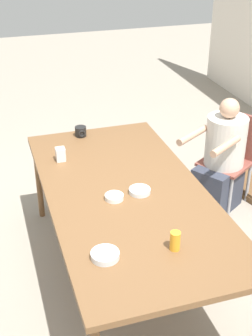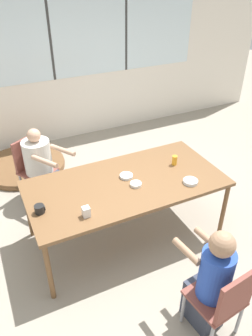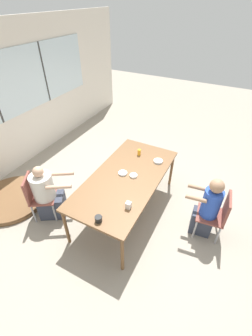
{
  "view_description": "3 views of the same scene",
  "coord_description": "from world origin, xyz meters",
  "px_view_note": "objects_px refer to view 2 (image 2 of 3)",
  "views": [
    {
      "loc": [
        2.54,
        -0.8,
        2.42
      ],
      "look_at": [
        0.0,
        0.0,
        0.95
      ],
      "focal_mm": 50.0,
      "sensor_mm": 36.0,
      "label": 1
    },
    {
      "loc": [
        -1.24,
        -2.59,
        2.81
      ],
      "look_at": [
        0.0,
        0.0,
        0.95
      ],
      "focal_mm": 35.0,
      "sensor_mm": 36.0,
      "label": 2
    },
    {
      "loc": [
        -2.45,
        -1.28,
        3.1
      ],
      "look_at": [
        0.0,
        0.0,
        0.95
      ],
      "focal_mm": 24.0,
      "sensor_mm": 36.0,
      "label": 3
    }
  ],
  "objects_px": {
    "person_man_blue_shirt": "(210,284)",
    "juice_glass": "(175,160)",
    "chair_for_woman_green_shirt": "(32,164)",
    "person_woman_green_shirt": "(42,170)",
    "coffee_mug": "(40,209)",
    "bowl_cereal": "(136,184)",
    "folded_table_stack": "(25,166)",
    "bowl_fruit": "(126,176)",
    "milk_carton_small": "(86,212)",
    "chair_for_man_blue_shirt": "(224,299)",
    "bowl_white_shallow": "(190,181)"
  },
  "relations": [
    {
      "from": "person_man_blue_shirt",
      "to": "bowl_white_shallow",
      "type": "bearing_deg",
      "value": 58.35
    },
    {
      "from": "person_woman_green_shirt",
      "to": "folded_table_stack",
      "type": "xyz_separation_m",
      "value": [
        -0.11,
        0.9,
        -0.41
      ]
    },
    {
      "from": "chair_for_man_blue_shirt",
      "to": "coffee_mug",
      "type": "xyz_separation_m",
      "value": [
        -1.12,
        1.37,
        0.31
      ]
    },
    {
      "from": "person_woman_green_shirt",
      "to": "person_man_blue_shirt",
      "type": "height_order",
      "value": "person_man_blue_shirt"
    },
    {
      "from": "milk_carton_small",
      "to": "bowl_fruit",
      "type": "relative_size",
      "value": 0.71
    },
    {
      "from": "coffee_mug",
      "to": "juice_glass",
      "type": "relative_size",
      "value": 0.88
    },
    {
      "from": "person_woman_green_shirt",
      "to": "bowl_fruit",
      "type": "distance_m",
      "value": 1.3
    },
    {
      "from": "chair_for_woman_green_shirt",
      "to": "coffee_mug",
      "type": "distance_m",
      "value": 1.39
    },
    {
      "from": "chair_for_woman_green_shirt",
      "to": "bowl_white_shallow",
      "type": "height_order",
      "value": "chair_for_woman_green_shirt"
    },
    {
      "from": "chair_for_man_blue_shirt",
      "to": "bowl_cereal",
      "type": "xyz_separation_m",
      "value": [
        -0.11,
        1.37,
        0.28
      ]
    },
    {
      "from": "bowl_fruit",
      "to": "folded_table_stack",
      "type": "relative_size",
      "value": 0.12
    },
    {
      "from": "coffee_mug",
      "to": "person_man_blue_shirt",
      "type": "bearing_deg",
      "value": -47.66
    },
    {
      "from": "person_woman_green_shirt",
      "to": "bowl_cereal",
      "type": "distance_m",
      "value": 1.46
    },
    {
      "from": "chair_for_man_blue_shirt",
      "to": "bowl_cereal",
      "type": "height_order",
      "value": "chair_for_man_blue_shirt"
    },
    {
      "from": "chair_for_woman_green_shirt",
      "to": "coffee_mug",
      "type": "height_order",
      "value": "coffee_mug"
    },
    {
      "from": "folded_table_stack",
      "to": "bowl_fruit",
      "type": "bearing_deg",
      "value": -66.17
    },
    {
      "from": "chair_for_woman_green_shirt",
      "to": "folded_table_stack",
      "type": "bearing_deg",
      "value": -120.43
    },
    {
      "from": "person_man_blue_shirt",
      "to": "chair_for_woman_green_shirt",
      "type": "bearing_deg",
      "value": 103.43
    },
    {
      "from": "chair_for_woman_green_shirt",
      "to": "chair_for_man_blue_shirt",
      "type": "xyz_separation_m",
      "value": [
        0.96,
        -2.72,
        0.0
      ]
    },
    {
      "from": "person_woman_green_shirt",
      "to": "milk_carton_small",
      "type": "height_order",
      "value": "person_woman_green_shirt"
    },
    {
      "from": "folded_table_stack",
      "to": "coffee_mug",
      "type": "bearing_deg",
      "value": -93.91
    },
    {
      "from": "person_woman_green_shirt",
      "to": "bowl_fruit",
      "type": "xyz_separation_m",
      "value": [
        0.74,
        -1.02,
        0.32
      ]
    },
    {
      "from": "chair_for_woman_green_shirt",
      "to": "person_man_blue_shirt",
      "type": "distance_m",
      "value": 2.73
    },
    {
      "from": "coffee_mug",
      "to": "folded_table_stack",
      "type": "distance_m",
      "value": 2.24
    },
    {
      "from": "person_woman_green_shirt",
      "to": "chair_for_man_blue_shirt",
      "type": "bearing_deg",
      "value": 76.51
    },
    {
      "from": "milk_carton_small",
      "to": "folded_table_stack",
      "type": "relative_size",
      "value": 0.08
    },
    {
      "from": "juice_glass",
      "to": "coffee_mug",
      "type": "bearing_deg",
      "value": -173.9
    },
    {
      "from": "juice_glass",
      "to": "bowl_fruit",
      "type": "relative_size",
      "value": 0.79
    },
    {
      "from": "milk_carton_small",
      "to": "coffee_mug",
      "type": "bearing_deg",
      "value": 147.76
    },
    {
      "from": "chair_for_man_blue_shirt",
      "to": "person_woman_green_shirt",
      "type": "bearing_deg",
      "value": 101.88
    },
    {
      "from": "chair_for_man_blue_shirt",
      "to": "person_woman_green_shirt",
      "type": "xyz_separation_m",
      "value": [
        -0.87,
        2.57,
        -0.04
      ]
    },
    {
      "from": "person_woman_green_shirt",
      "to": "chair_for_woman_green_shirt",
      "type": "bearing_deg",
      "value": -90.0
    },
    {
      "from": "chair_for_man_blue_shirt",
      "to": "milk_carton_small",
      "type": "relative_size",
      "value": 8.25
    },
    {
      "from": "milk_carton_small",
      "to": "person_woman_green_shirt",
      "type": "bearing_deg",
      "value": 94.81
    },
    {
      "from": "bowl_cereal",
      "to": "person_man_blue_shirt",
      "type": "bearing_deg",
      "value": -85.89
    },
    {
      "from": "juice_glass",
      "to": "bowl_white_shallow",
      "type": "xyz_separation_m",
      "value": [
        -0.04,
        -0.39,
        -0.04
      ]
    },
    {
      "from": "milk_carton_small",
      "to": "bowl_white_shallow",
      "type": "xyz_separation_m",
      "value": [
        1.19,
        0.02,
        -0.03
      ]
    },
    {
      "from": "coffee_mug",
      "to": "milk_carton_small",
      "type": "bearing_deg",
      "value": -32.24
    },
    {
      "from": "person_man_blue_shirt",
      "to": "juice_glass",
      "type": "height_order",
      "value": "person_man_blue_shirt"
    },
    {
      "from": "person_woman_green_shirt",
      "to": "person_man_blue_shirt",
      "type": "relative_size",
      "value": 0.94
    },
    {
      "from": "bowl_white_shallow",
      "to": "coffee_mug",
      "type": "bearing_deg",
      "value": 172.14
    },
    {
      "from": "chair_for_woman_green_shirt",
      "to": "bowl_fruit",
      "type": "distance_m",
      "value": 1.46
    },
    {
      "from": "coffee_mug",
      "to": "milk_carton_small",
      "type": "height_order",
      "value": "milk_carton_small"
    },
    {
      "from": "person_woman_green_shirt",
      "to": "juice_glass",
      "type": "height_order",
      "value": "person_woman_green_shirt"
    },
    {
      "from": "juice_glass",
      "to": "person_woman_green_shirt",
      "type": "bearing_deg",
      "value": 142.75
    },
    {
      "from": "chair_for_man_blue_shirt",
      "to": "person_man_blue_shirt",
      "type": "xyz_separation_m",
      "value": [
        -0.02,
        0.16,
        0.01
      ]
    },
    {
      "from": "juice_glass",
      "to": "bowl_fruit",
      "type": "xyz_separation_m",
      "value": [
        -0.62,
        0.01,
        -0.04
      ]
    },
    {
      "from": "coffee_mug",
      "to": "bowl_fruit",
      "type": "height_order",
      "value": "coffee_mug"
    },
    {
      "from": "bowl_cereal",
      "to": "bowl_fruit",
      "type": "height_order",
      "value": "bowl_cereal"
    },
    {
      "from": "juice_glass",
      "to": "bowl_cereal",
      "type": "distance_m",
      "value": 0.62
    }
  ]
}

